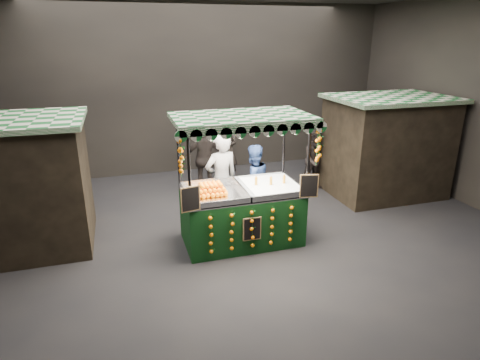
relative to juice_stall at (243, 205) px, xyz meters
name	(u,v)px	position (x,y,z in m)	size (l,w,h in m)	color
ground	(243,239)	(0.04, 0.10, -0.82)	(12.00, 12.00, 0.00)	black
market_hall	(243,74)	(0.04, 0.10, 2.56)	(12.10, 10.10, 5.05)	black
neighbour_stall_left	(10,186)	(-4.36, 1.10, 0.49)	(3.00, 2.20, 2.60)	black
neighbour_stall_right	(386,146)	(4.44, 1.60, 0.49)	(3.00, 2.20, 2.60)	black
juice_stall	(243,205)	(0.00, 0.00, 0.00)	(2.72, 1.60, 2.63)	black
vendor_grey	(221,179)	(-0.18, 1.01, 0.22)	(0.84, 0.63, 2.08)	slate
vendor_blue	(253,182)	(0.60, 1.12, 0.05)	(0.98, 0.85, 1.74)	navy
shopper_0	(73,182)	(-3.36, 2.25, 0.08)	(0.76, 0.63, 1.79)	#2B2523
shopper_1	(316,160)	(2.84, 2.37, 0.03)	(0.87, 0.71, 1.68)	black
shopper_2	(205,159)	(-0.13, 2.96, 0.14)	(1.17, 0.60, 1.92)	#2A2422
shopper_3	(328,145)	(3.79, 3.51, 0.09)	(1.20, 1.34, 1.81)	black
shopper_4	(36,163)	(-4.46, 4.28, 0.01)	(0.85, 0.59, 1.66)	black
shopper_5	(341,140)	(4.54, 4.00, 0.08)	(1.20, 1.73, 1.80)	#2B2423
shopper_6	(229,150)	(0.71, 3.65, 0.14)	(0.66, 0.81, 1.91)	black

